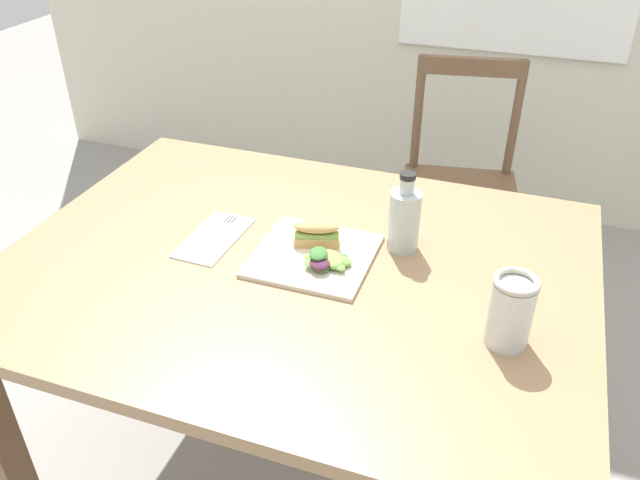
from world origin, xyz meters
TOP-DOWN VIEW (x-y plane):
  - dining_table at (-0.14, 0.17)m, footprint 1.24×0.94m
  - chair_wooden_far at (0.08, 1.19)m, footprint 0.46×0.46m
  - plate_lunch at (-0.11, 0.20)m, footprint 0.25×0.25m
  - sandwich_half_front at (-0.12, 0.24)m, footprint 0.11×0.08m
  - salad_mixed_greens at (-0.07, 0.16)m, footprint 0.11×0.10m
  - napkin_folded at (-0.35, 0.19)m, footprint 0.11×0.21m
  - fork_on_napkin at (-0.34, 0.21)m, footprint 0.03×0.19m
  - bottle_cold_brew at (0.06, 0.30)m, footprint 0.07×0.07m
  - mason_jar_iced_tea at (0.31, 0.06)m, footprint 0.08×0.08m

SIDE VIEW (x-z plane):
  - chair_wooden_far at x=0.08m, z-range 0.01..0.88m
  - dining_table at x=-0.14m, z-range 0.25..0.99m
  - napkin_folded at x=-0.35m, z-range 0.74..0.74m
  - plate_lunch at x=-0.11m, z-range 0.74..0.75m
  - fork_on_napkin at x=-0.34m, z-range 0.74..0.75m
  - salad_mixed_greens at x=-0.07m, z-range 0.75..0.78m
  - sandwich_half_front at x=-0.12m, z-range 0.75..0.81m
  - mason_jar_iced_tea at x=0.31m, z-range 0.73..0.87m
  - bottle_cold_brew at x=0.06m, z-range 0.71..0.90m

